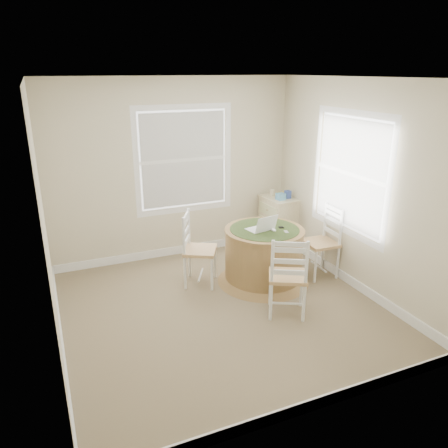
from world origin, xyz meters
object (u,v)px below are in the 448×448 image
round_table (264,253)px  laptop (261,228)px  corner_chest (278,221)px  chair_left (200,250)px  chair_near (288,276)px  chair_right (320,243)px

round_table → laptop: (-0.06, -0.02, 0.36)m
laptop → corner_chest: bearing=-141.0°
chair_left → corner_chest: size_ratio=1.19×
chair_left → laptop: bearing=-82.4°
chair_near → corner_chest: (0.95, 1.86, -0.07)m
chair_left → corner_chest: bearing=-36.0°
chair_left → chair_right: bearing=-75.8°
chair_right → laptop: (-0.84, 0.12, 0.29)m
laptop → corner_chest: laptop is taller
laptop → chair_near: bearing=72.8°
chair_right → laptop: bearing=-95.7°
round_table → laptop: laptop is taller
chair_left → chair_right: size_ratio=1.00×
chair_left → chair_right: (1.58, -0.40, 0.00)m
chair_left → corner_chest: chair_left is taller
corner_chest → chair_right: bearing=-94.9°
round_table → chair_right: 0.80m
chair_right → round_table: bearing=-97.5°
chair_left → chair_near: bearing=-120.8°
corner_chest → laptop: bearing=-133.3°
chair_right → corner_chest: 1.17m
chair_right → chair_left: bearing=-101.9°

